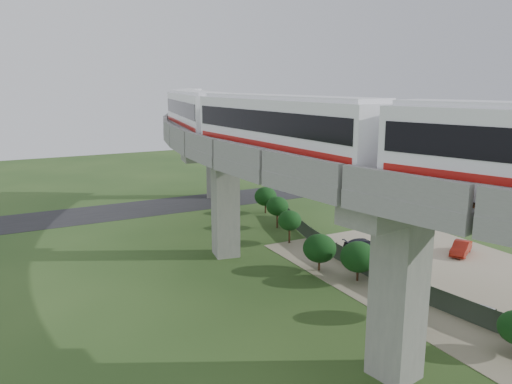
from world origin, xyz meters
TOP-DOWN VIEW (x-y plane):
  - ground at (0.00, 0.00)m, footprint 160.00×160.00m
  - dirt_lot at (14.00, -2.00)m, footprint 18.00×26.00m
  - asphalt_road at (0.00, 30.00)m, footprint 60.00×8.00m
  - viaduct at (3.84, 0.00)m, footprint 19.58×73.98m
  - metro_train at (0.42, 2.91)m, footprint 11.99×61.26m
  - fence at (9.75, 0.00)m, footprint 3.87×38.73m
  - tree_0 at (10.85, 21.31)m, footprint 2.56×2.56m
  - tree_1 at (9.03, 15.49)m, footprint 2.30×2.30m
  - tree_2 at (7.46, 10.51)m, footprint 2.20×2.20m
  - tree_3 at (5.92, 3.45)m, footprint 2.66×2.66m
  - tree_4 at (7.25, 0.31)m, footprint 2.72×2.72m
  - tree_5 at (6.47, -5.98)m, footprint 2.18×2.18m
  - car_white at (10.09, -8.85)m, footprint 2.11×3.30m
  - car_red at (19.06, 0.81)m, footprint 3.70×2.80m
  - car_dark at (12.22, 5.51)m, footprint 3.99×2.41m

SIDE VIEW (x-z plane):
  - ground at x=0.00m, z-range 0.00..0.00m
  - asphalt_road at x=0.00m, z-range 0.00..0.03m
  - dirt_lot at x=14.00m, z-range 0.00..0.04m
  - car_white at x=10.09m, z-range 0.04..1.08m
  - car_dark at x=12.22m, z-range 0.04..1.12m
  - car_red at x=19.06m, z-range 0.04..1.21m
  - fence at x=9.75m, z-range 0.00..1.50m
  - tree_3 at x=5.92m, z-range 0.37..3.38m
  - tree_4 at x=7.25m, z-range 0.39..3.48m
  - tree_0 at x=10.85m, z-range 0.45..3.52m
  - tree_2 at x=7.46m, z-range 0.64..3.80m
  - tree_1 at x=9.03m, z-range 0.66..3.96m
  - tree_5 at x=6.47m, z-range 0.70..3.96m
  - viaduct at x=3.84m, z-range 3.35..14.75m
  - metro_train at x=0.42m, z-range 10.49..14.13m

